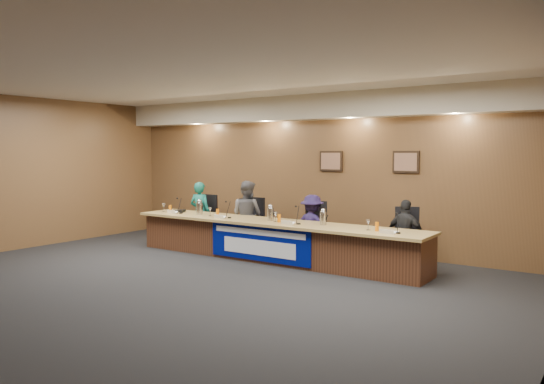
{
  "coord_description": "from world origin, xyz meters",
  "views": [
    {
      "loc": [
        5.64,
        -5.72,
        2.04
      ],
      "look_at": [
        -0.1,
        2.55,
        1.28
      ],
      "focal_mm": 35.0,
      "sensor_mm": 36.0,
      "label": 1
    }
  ],
  "objects": [
    {
      "name": "water_glass_a",
      "position": [
        -2.77,
        2.29,
        0.84
      ],
      "size": [
        0.08,
        0.08,
        0.18
      ],
      "primitive_type": "cylinder",
      "color": "silver",
      "rests_on": "dais_top"
    },
    {
      "name": "panelist_c",
      "position": [
        0.53,
        2.99,
        0.61
      ],
      "size": [
        0.79,
        0.46,
        1.22
      ],
      "primitive_type": "imported",
      "rotation": [
        0.0,
        0.0,
        3.13
      ],
      "color": "#1A1139",
      "rests_on": "floor"
    },
    {
      "name": "dais_top",
      "position": [
        0.0,
        2.35,
        0.72
      ],
      "size": [
        6.1,
        0.95,
        0.05
      ],
      "primitive_type": "cube",
      "color": "#9A7D46",
      "rests_on": "dais_body"
    },
    {
      "name": "floor",
      "position": [
        0.0,
        0.0,
        0.0
      ],
      "size": [
        10.0,
        10.0,
        0.0
      ],
      "primitive_type": "plane",
      "color": "black",
      "rests_on": "ground"
    },
    {
      "name": "paper_stack",
      "position": [
        2.38,
        2.31,
        0.75
      ],
      "size": [
        0.26,
        0.33,
        0.01
      ],
      "primitive_type": "cube",
      "rotation": [
        0.0,
        0.0,
        0.14
      ],
      "color": "white",
      "rests_on": "dais_top"
    },
    {
      "name": "juice_glass_c",
      "position": [
        0.24,
        2.28,
        0.82
      ],
      "size": [
        0.06,
        0.06,
        0.15
      ],
      "primitive_type": "cylinder",
      "color": "orange",
      "rests_on": "dais_top"
    },
    {
      "name": "carafe_left",
      "position": [
        -1.78,
        2.35,
        0.87
      ],
      "size": [
        0.13,
        0.13,
        0.25
      ],
      "primitive_type": "cylinder",
      "color": "silver",
      "rests_on": "dais_top"
    },
    {
      "name": "wall_photo_left",
      "position": [
        0.4,
        3.97,
        1.85
      ],
      "size": [
        0.52,
        0.04,
        0.42
      ],
      "primitive_type": "cube",
      "color": "black",
      "rests_on": "wall_back"
    },
    {
      "name": "nameplate_d",
      "position": [
        2.41,
        2.1,
        0.8
      ],
      "size": [
        0.24,
        0.08,
        0.1
      ],
      "primitive_type": "cube",
      "rotation": [
        0.31,
        0.0,
        0.0
      ],
      "color": "white",
      "rests_on": "dais_top"
    },
    {
      "name": "soffit",
      "position": [
        0.0,
        3.75,
        2.95
      ],
      "size": [
        10.0,
        0.5,
        0.5
      ],
      "primitive_type": "cube",
      "color": "beige",
      "rests_on": "wall_back"
    },
    {
      "name": "panelist_b",
      "position": [
        -1.04,
        2.99,
        0.72
      ],
      "size": [
        0.72,
        0.57,
        1.44
      ],
      "primitive_type": "imported",
      "rotation": [
        0.0,
        0.0,
        3.11
      ],
      "color": "#4E4E53",
      "rests_on": "floor"
    },
    {
      "name": "office_chair_c",
      "position": [
        0.53,
        3.09,
        0.48
      ],
      "size": [
        0.63,
        0.63,
        0.08
      ],
      "primitive_type": "cube",
      "rotation": [
        0.0,
        0.0,
        0.4
      ],
      "color": "black",
      "rests_on": "floor"
    },
    {
      "name": "microphone_a",
      "position": [
        -2.21,
        2.24,
        0.76
      ],
      "size": [
        0.07,
        0.07,
        0.02
      ],
      "primitive_type": "cylinder",
      "color": "black",
      "rests_on": "dais_top"
    },
    {
      "name": "water_glass_c",
      "position": [
        0.14,
        2.31,
        0.84
      ],
      "size": [
        0.08,
        0.08,
        0.18
      ],
      "primitive_type": "cylinder",
      "color": "silver",
      "rests_on": "dais_top"
    },
    {
      "name": "microphone_c",
      "position": [
        0.68,
        2.26,
        0.76
      ],
      "size": [
        0.07,
        0.07,
        0.02
      ],
      "primitive_type": "cylinder",
      "color": "black",
      "rests_on": "dais_top"
    },
    {
      "name": "carafe_mid",
      "position": [
        -0.01,
        2.38,
        0.87
      ],
      "size": [
        0.12,
        0.12,
        0.24
      ],
      "primitive_type": "cylinder",
      "color": "silver",
      "rests_on": "dais_top"
    },
    {
      "name": "office_chair_b",
      "position": [
        -1.04,
        3.09,
        0.48
      ],
      "size": [
        0.48,
        0.48,
        0.08
      ],
      "primitive_type": "cube",
      "rotation": [
        0.0,
        0.0,
        -0.01
      ],
      "color": "black",
      "rests_on": "floor"
    },
    {
      "name": "juice_glass_d",
      "position": [
        2.16,
        2.29,
        0.82
      ],
      "size": [
        0.06,
        0.06,
        0.15
      ],
      "primitive_type": "cylinder",
      "color": "orange",
      "rests_on": "dais_top"
    },
    {
      "name": "nameplate_a",
      "position": [
        -2.39,
        2.14,
        0.8
      ],
      "size": [
        0.24,
        0.08,
        0.1
      ],
      "primitive_type": "cube",
      "rotation": [
        0.31,
        0.0,
        0.0
      ],
      "color": "white",
      "rests_on": "dais_top"
    },
    {
      "name": "nameplate_c",
      "position": [
        0.53,
        2.11,
        0.8
      ],
      "size": [
        0.24,
        0.08,
        0.1
      ],
      "primitive_type": "cube",
      "rotation": [
        0.31,
        0.0,
        0.0
      ],
      "color": "white",
      "rests_on": "dais_top"
    },
    {
      "name": "water_glass_d",
      "position": [
        2.01,
        2.29,
        0.84
      ],
      "size": [
        0.08,
        0.08,
        0.18
      ],
      "primitive_type": "cylinder",
      "color": "silver",
      "rests_on": "dais_top"
    },
    {
      "name": "panelist_a",
      "position": [
        -2.36,
        2.99,
        0.69
      ],
      "size": [
        0.55,
        0.4,
        1.38
      ],
      "primitive_type": "imported",
      "rotation": [
        0.0,
        0.0,
        3.29
      ],
      "color": "#105A4E",
      "rests_on": "floor"
    },
    {
      "name": "carafe_right",
      "position": [
        1.08,
        2.43,
        0.87
      ],
      "size": [
        0.12,
        0.12,
        0.23
      ],
      "primitive_type": "cylinder",
      "color": "silver",
      "rests_on": "dais_top"
    },
    {
      "name": "nameplate_b",
      "position": [
        -1.04,
        2.08,
        0.8
      ],
      "size": [
        0.24,
        0.08,
        0.1
      ],
      "primitive_type": "cube",
      "rotation": [
        0.31,
        0.0,
        0.0
      ],
      "color": "white",
      "rests_on": "dais_top"
    },
    {
      "name": "water_glass_b",
      "position": [
        -1.42,
        2.26,
        0.84
      ],
      "size": [
        0.08,
        0.08,
        0.18
      ],
      "primitive_type": "cylinder",
      "color": "silver",
      "rests_on": "dais_top"
    },
    {
      "name": "microphone_d",
      "position": [
        2.54,
        2.25,
        0.76
      ],
      "size": [
        0.07,
        0.07,
        0.02
      ],
      "primitive_type": "cylinder",
      "color": "black",
      "rests_on": "dais_top"
    },
    {
      "name": "banner_text_upper",
      "position": [
        0.0,
        1.97,
        0.58
      ],
      "size": [
        2.0,
        0.01,
        0.1
      ],
      "primitive_type": "cube",
      "color": "silver",
      "rests_on": "banner"
    },
    {
      "name": "juice_glass_b",
      "position": [
        -1.27,
        2.33,
        0.82
      ],
      "size": [
        0.06,
        0.06,
        0.15
      ],
      "primitive_type": "cylinder",
      "color": "orange",
      "rests_on": "dais_top"
    },
    {
      "name": "office_chair_d",
      "position": [
        2.39,
        3.09,
        0.48
      ],
      "size": [
        0.64,
        0.64,
        0.08
      ],
      "primitive_type": "cube",
      "rotation": [
        0.0,
        0.0,
        0.43
      ],
      "color": "black",
      "rests_on": "floor"
    },
    {
      "name": "office_chair_a",
      "position": [
        -2.36,
        3.09,
        0.48
      ],
      "size": [
        0.51,
        0.51,
        0.08
      ],
      "primitive_type": "cube",
      "rotation": [
        0.0,
        0.0,
        -0.07
      ],
      "color": "black",
      "rests_on": "floor"
    },
    {
      "name": "juice_glass_a",
      "position": [
        -2.6,
        2.32,
        0.82
      ],
      "size": [
        0.06,
        0.06,
        0.15
      ],
      "primitive_type": "cylinder",
      "color": "orange",
      "rests_on": "dais_top"
    },
    {
      "name": "banner",
      "position": [
        0.0,
        1.99,
        0.38
      ],
      "size": [
        2.2,
        0.02,
        0.65
      ],
      "primitive_type": "cube",
      "color": "#000B6D",
      "rests_on": "dais_body"
    },
    {
      "name": "wall_photo_right",
      "position": [
        2.0,
        3.97,
        1.85
      ],
      "size": [
        0.52,
        0.04,
        0.42
      ],
      "primitive_type": "cube",
      "color": "black",
      "rests_on": "wall_back"
    },
    {
      "name": "ceiling",
      "position": [
        0.0,
        0.0,
        3.2
      ],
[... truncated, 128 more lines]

